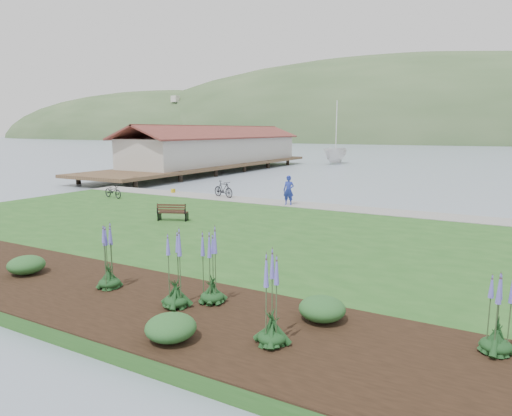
{
  "coord_description": "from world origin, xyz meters",
  "views": [
    {
      "loc": [
        10.92,
        -18.3,
        4.89
      ],
      "look_at": [
        0.72,
        -0.03,
        1.3
      ],
      "focal_mm": 32.0,
      "sensor_mm": 36.0,
      "label": 1
    }
  ],
  "objects": [
    {
      "name": "ground",
      "position": [
        0.0,
        0.0,
        0.0
      ],
      "size": [
        600.0,
        600.0,
        0.0
      ],
      "primitive_type": "plane",
      "color": "gray",
      "rests_on": "ground"
    },
    {
      "name": "lawn",
      "position": [
        0.0,
        -2.0,
        0.2
      ],
      "size": [
        34.0,
        20.0,
        0.4
      ],
      "primitive_type": "cube",
      "color": "#22511C",
      "rests_on": "ground"
    },
    {
      "name": "shoreline_path",
      "position": [
        0.0,
        6.9,
        0.42
      ],
      "size": [
        34.0,
        2.2,
        0.03
      ],
      "primitive_type": "cube",
      "color": "gray",
      "rests_on": "lawn"
    },
    {
      "name": "garden_bed",
      "position": [
        3.0,
        -9.8,
        0.42
      ],
      "size": [
        24.0,
        4.4,
        0.04
      ],
      "primitive_type": "cube",
      "color": "black",
      "rests_on": "lawn"
    },
    {
      "name": "pier_pavilion",
      "position": [
        -20.0,
        27.52,
        2.64
      ],
      "size": [
        8.0,
        36.0,
        5.4
      ],
      "color": "#4C3826",
      "rests_on": "ground"
    },
    {
      "name": "park_bench",
      "position": [
        -3.66,
        -0.77,
        0.85
      ],
      "size": [
        1.57,
        1.1,
        0.91
      ],
      "rotation": [
        0.0,
        0.0,
        0.39
      ],
      "color": "black",
      "rests_on": "lawn"
    },
    {
      "name": "person",
      "position": [
        -0.64,
        6.44,
        1.45
      ],
      "size": [
        0.83,
        0.62,
        2.1
      ],
      "primitive_type": "imported",
      "rotation": [
        0.0,
        0.0,
        0.13
      ],
      "color": "#212E97",
      "rests_on": "lawn"
    },
    {
      "name": "bicycle_a",
      "position": [
        -12.15,
        3.41,
        0.87
      ],
      "size": [
        0.95,
        1.88,
        0.94
      ],
      "primitive_type": "imported",
      "rotation": [
        0.0,
        0.0,
        1.38
      ],
      "color": "black",
      "rests_on": "lawn"
    },
    {
      "name": "bicycle_b",
      "position": [
        -5.83,
        7.2,
        0.96
      ],
      "size": [
        1.05,
        1.93,
        1.12
      ],
      "primitive_type": "imported",
      "rotation": [
        0.0,
        0.0,
        1.28
      ],
      "color": "black",
      "rests_on": "lawn"
    },
    {
      "name": "sailboat",
      "position": [
        -11.46,
        45.57,
        0.0
      ],
      "size": [
        11.03,
        11.23,
        28.84
      ],
      "primitive_type": "imported",
      "rotation": [
        0.0,
        0.0,
        0.01
      ],
      "color": "silver",
      "rests_on": "ground"
    },
    {
      "name": "pannier",
      "position": [
        -10.16,
        7.2,
        0.55
      ],
      "size": [
        0.19,
        0.29,
        0.3
      ],
      "primitive_type": "cube",
      "rotation": [
        0.0,
        0.0,
        -0.02
      ],
      "color": "gold",
      "rests_on": "lawn"
    },
    {
      "name": "echium_0",
      "position": [
        3.77,
        -9.67,
        1.3
      ],
      "size": [
        0.62,
        0.62,
        2.26
      ],
      "color": "#123316",
      "rests_on": "garden_bed"
    },
    {
      "name": "echium_1",
      "position": [
        4.4,
        -8.97,
        1.37
      ],
      "size": [
        0.62,
        0.62,
        2.27
      ],
      "color": "#123316",
      "rests_on": "garden_bed"
    },
    {
      "name": "echium_2",
      "position": [
        6.84,
        -10.31,
        1.25
      ],
      "size": [
        0.62,
        0.62,
        2.14
      ],
      "color": "#123316",
      "rests_on": "garden_bed"
    },
    {
      "name": "echium_3",
      "position": [
        10.96,
        -8.43,
        1.28
      ],
      "size": [
        0.62,
        0.62,
        2.08
      ],
      "color": "#123316",
      "rests_on": "garden_bed"
    },
    {
      "name": "echium_4",
      "position": [
        1.2,
        -9.48,
        1.42
      ],
      "size": [
        0.62,
        0.62,
        2.27
      ],
      "color": "#123316",
      "rests_on": "garden_bed"
    },
    {
      "name": "shrub_0",
      "position": [
        -2.08,
        -9.79,
        0.72
      ],
      "size": [
        1.12,
        1.12,
        0.56
      ],
      "primitive_type": "ellipsoid",
      "color": "#1E4C21",
      "rests_on": "garden_bed"
    },
    {
      "name": "shrub_1",
      "position": [
        4.85,
        -11.18,
        0.72
      ],
      "size": [
        1.11,
        1.11,
        0.55
      ],
      "primitive_type": "ellipsoid",
      "color": "#1E4C21",
      "rests_on": "garden_bed"
    },
    {
      "name": "shrub_2",
      "position": [
        7.31,
        -8.62,
        0.72
      ],
      "size": [
        1.11,
        1.11,
        0.56
      ],
      "primitive_type": "ellipsoid",
      "color": "#1E4C21",
      "rests_on": "garden_bed"
    }
  ]
}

